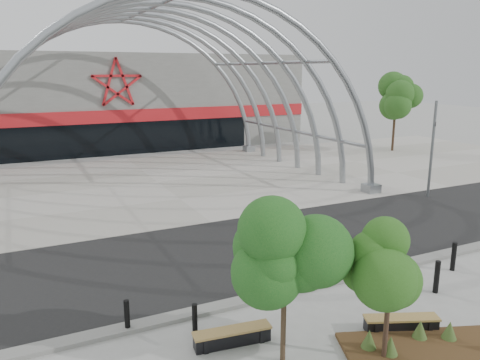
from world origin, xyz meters
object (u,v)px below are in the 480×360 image
bench_1 (401,324)px  bollard_2 (294,266)px  bench_0 (232,337)px  street_tree_1 (391,262)px  street_tree_0 (285,250)px  signal_pole (432,148)px

bench_1 → bollard_2: (-0.84, 3.86, 0.24)m
bench_0 → bench_1: (4.22, -1.36, -0.00)m
street_tree_1 → bollard_2: size_ratio=3.92×
street_tree_0 → bench_1: bearing=-3.6°
signal_pole → street_tree_0: size_ratio=1.32×
street_tree_0 → signal_pole: bearing=32.3°
bench_1 → bollard_2: 3.96m
bench_0 → bollard_2: size_ratio=2.29×
bench_0 → bench_1: size_ratio=1.03×
signal_pole → bench_0: 17.44m
signal_pole → street_tree_1: size_ratio=1.49×
bench_0 → bench_1: bearing=-17.8°
signal_pole → street_tree_0: (-14.52, -9.16, 0.11)m
street_tree_0 → bench_0: 2.92m
bollard_2 → street_tree_1: bearing=-95.4°
street_tree_0 → bench_0: size_ratio=1.93×
bench_0 → bollard_2: 4.22m
bench_0 → bollard_2: (3.38, 2.51, 0.24)m
street_tree_1 → bench_1: bearing=31.0°
signal_pole → street_tree_1: signal_pole is taller
signal_pole → bollard_2: (-11.91, -5.52, -2.24)m
bench_0 → signal_pole: bearing=27.7°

